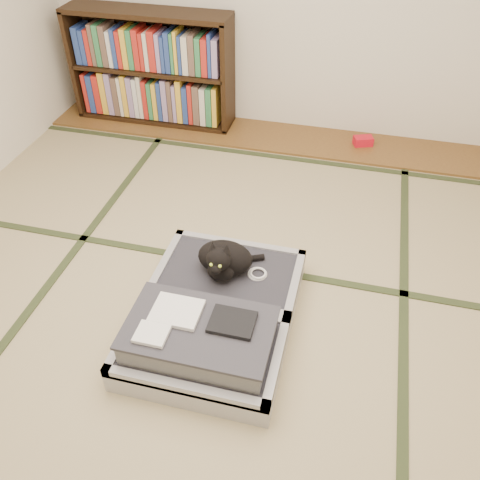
# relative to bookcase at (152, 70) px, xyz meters

# --- Properties ---
(floor) EXTENTS (4.50, 4.50, 0.00)m
(floor) POSITION_rel_bookcase_xyz_m (1.15, -2.07, -0.45)
(floor) COLOR tan
(floor) RESTS_ON ground
(wood_strip) EXTENTS (4.00, 0.50, 0.02)m
(wood_strip) POSITION_rel_bookcase_xyz_m (1.15, -0.07, -0.44)
(wood_strip) COLOR brown
(wood_strip) RESTS_ON ground
(red_item) EXTENTS (0.17, 0.14, 0.07)m
(red_item) POSITION_rel_bookcase_xyz_m (1.80, -0.04, -0.40)
(red_item) COLOR red
(red_item) RESTS_ON wood_strip
(room_shell) EXTENTS (4.50, 4.50, 4.50)m
(room_shell) POSITION_rel_bookcase_xyz_m (1.15, -2.07, 1.01)
(room_shell) COLOR white
(room_shell) RESTS_ON ground
(tatami_borders) EXTENTS (4.00, 4.50, 0.01)m
(tatami_borders) POSITION_rel_bookcase_xyz_m (1.15, -1.58, -0.45)
(tatami_borders) COLOR #2D381E
(tatami_borders) RESTS_ON ground
(bookcase) EXTENTS (1.36, 0.31, 0.92)m
(bookcase) POSITION_rel_bookcase_xyz_m (0.00, 0.00, 0.00)
(bookcase) COLOR black
(bookcase) RESTS_ON wood_strip
(suitcase) EXTENTS (0.79, 1.05, 0.31)m
(suitcase) POSITION_rel_bookcase_xyz_m (1.17, -2.19, -0.34)
(suitcase) COLOR #9D9DA1
(suitcase) RESTS_ON floor
(cat) EXTENTS (0.35, 0.35, 0.28)m
(cat) POSITION_rel_bookcase_xyz_m (1.15, -1.90, -0.20)
(cat) COLOR black
(cat) RESTS_ON suitcase
(cable_coil) EXTENTS (0.11, 0.11, 0.03)m
(cable_coil) POSITION_rel_bookcase_xyz_m (1.33, -1.87, -0.29)
(cable_coil) COLOR white
(cable_coil) RESTS_ON suitcase
(hanger) EXTENTS (0.37, 0.19, 0.01)m
(hanger) POSITION_rel_bookcase_xyz_m (0.96, -2.06, -0.44)
(hanger) COLOR black
(hanger) RESTS_ON floor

